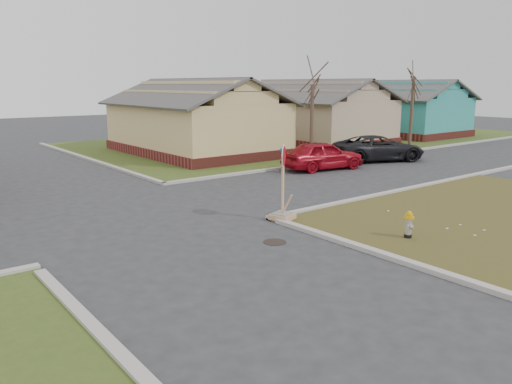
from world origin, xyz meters
TOP-DOWN VIEW (x-y plane):
  - ground at (0.00, 0.00)m, footprint 120.00×120.00m
  - verge_far_right at (22.00, 18.00)m, footprint 37.00×19.00m
  - curbs at (0.00, 5.00)m, footprint 80.00×40.00m
  - manhole at (2.20, -0.50)m, footprint 0.64×0.64m
  - side_house_yellow at (10.00, 16.50)m, footprint 7.60×11.60m
  - side_house_tan at (20.00, 16.50)m, footprint 7.60×11.60m
  - side_house_teal at (30.00, 16.50)m, footprint 7.60×11.60m
  - tree_mid_right at (14.00, 10.20)m, footprint 0.22×0.22m
  - tree_far_right at (24.00, 10.50)m, footprint 0.22×0.22m
  - fire_hydrant at (5.34, -2.60)m, footprint 0.29×0.29m
  - stop_sign at (3.86, 1.08)m, footprint 0.68×0.67m
  - red_sedan at (11.92, 7.23)m, footprint 4.54×2.46m
  - dark_pickup at (16.59, 7.37)m, footprint 5.70×4.23m

SIDE VIEW (x-z plane):
  - ground at x=0.00m, z-range 0.00..0.00m
  - curbs at x=0.00m, z-range -0.06..0.06m
  - manhole at x=2.20m, z-range 0.00..0.01m
  - verge_far_right at x=22.00m, z-range 0.00..0.05m
  - fire_hydrant at x=5.34m, z-range 0.09..0.86m
  - stop_sign at x=3.86m, z-range -0.64..1.78m
  - dark_pickup at x=16.59m, z-range 0.00..1.44m
  - red_sedan at x=11.92m, z-range 0.00..1.47m
  - tree_mid_right at x=14.00m, z-range 0.05..4.25m
  - side_house_yellow at x=10.00m, z-range -0.16..4.54m
  - side_house_tan at x=20.00m, z-range -0.16..4.54m
  - side_house_teal at x=30.00m, z-range -0.16..4.54m
  - tree_far_right at x=24.00m, z-range 0.05..4.81m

